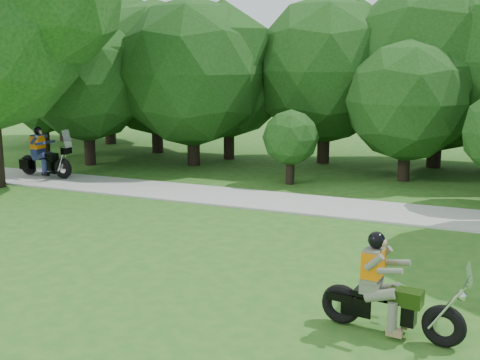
% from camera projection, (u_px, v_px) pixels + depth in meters
% --- Properties ---
extents(ground, '(100.00, 100.00, 0.00)m').
position_uv_depth(ground, '(190.00, 316.00, 10.01)').
color(ground, '#265E1B').
rests_on(ground, ground).
extents(walkway, '(60.00, 2.20, 0.06)m').
position_uv_depth(walkway, '(317.00, 205.00, 17.24)').
color(walkway, '#A9A9A3').
rests_on(walkway, ground).
extents(tree_line, '(39.66, 10.79, 7.45)m').
position_uv_depth(tree_line, '(386.00, 71.00, 22.34)').
color(tree_line, black).
rests_on(tree_line, ground).
extents(chopper_motorcycle, '(2.27, 0.72, 1.62)m').
position_uv_depth(chopper_motorcycle, '(384.00, 297.00, 9.29)').
color(chopper_motorcycle, black).
rests_on(chopper_motorcycle, ground).
extents(touring_motorcycle, '(2.31, 0.75, 1.76)m').
position_uv_depth(touring_motorcycle, '(42.00, 158.00, 21.09)').
color(touring_motorcycle, black).
rests_on(touring_motorcycle, walkway).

